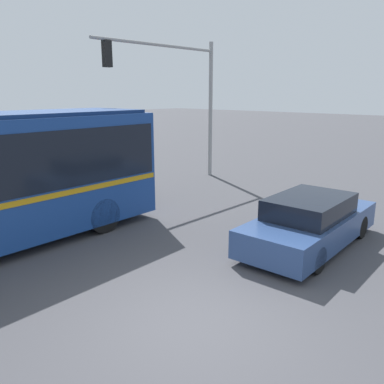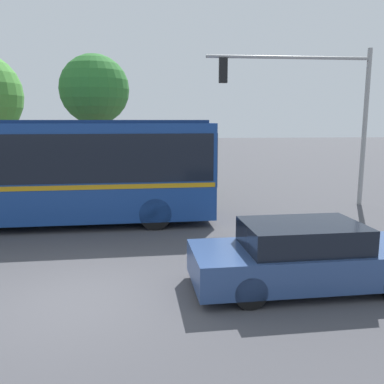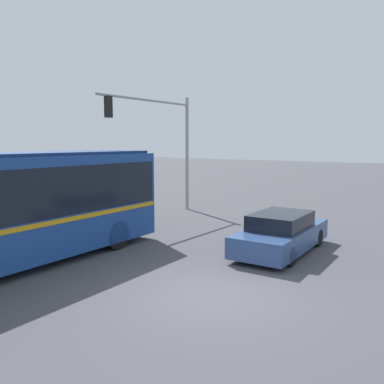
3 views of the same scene
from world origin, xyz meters
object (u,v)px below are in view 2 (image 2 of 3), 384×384
Objects in this scene: city_bus at (25,166)px; sedan_foreground at (305,257)px; street_tree_centre at (94,90)px; traffic_light_pole at (321,101)px.

city_bus is 2.56× the size of sedan_foreground.
city_bus is 9.25m from sedan_foreground.
sedan_foreground is 0.75× the size of street_tree_centre.
traffic_light_pole is at bearing 63.77° from sedan_foreground.
street_tree_centre is at bearing -25.12° from traffic_light_pole.
traffic_light_pole reaches higher than city_bus.
street_tree_centre is (1.44, 6.39, 2.82)m from city_bus.
street_tree_centre is at bearing 75.06° from city_bus.
traffic_light_pole is 10.13m from street_tree_centre.
city_bus is 1.91× the size of street_tree_centre.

